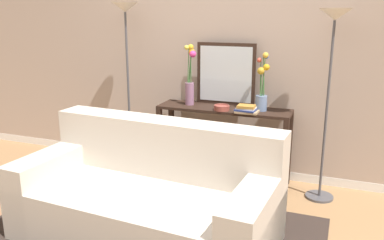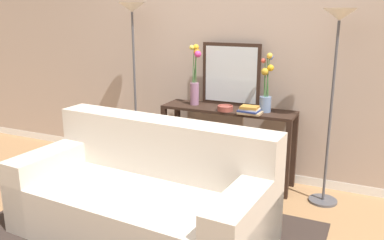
{
  "view_description": "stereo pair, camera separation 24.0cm",
  "coord_description": "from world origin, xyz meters",
  "px_view_note": "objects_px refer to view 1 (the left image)",
  "views": [
    {
      "loc": [
        1.12,
        -2.24,
        1.73
      ],
      "look_at": [
        -0.1,
        0.95,
        0.81
      ],
      "focal_mm": 38.14,
      "sensor_mm": 36.0,
      "label": 1
    },
    {
      "loc": [
        1.34,
        -2.14,
        1.73
      ],
      "look_at": [
        -0.1,
        0.95,
        0.81
      ],
      "focal_mm": 38.14,
      "sensor_mm": 36.0,
      "label": 2
    }
  ],
  "objects_px": {
    "vase_short_flowers": "(262,90)",
    "fruit_bowl": "(222,108)",
    "couch": "(149,199)",
    "floor_lamp_left": "(126,41)",
    "vase_tall_flowers": "(190,79)",
    "book_stack": "(246,109)",
    "wall_mirror": "(226,74)",
    "book_row_under_console": "(186,170)",
    "floor_lamp_right": "(332,53)",
    "console_table": "(223,130)"
  },
  "relations": [
    {
      "from": "vase_short_flowers",
      "to": "fruit_bowl",
      "type": "height_order",
      "value": "vase_short_flowers"
    },
    {
      "from": "couch",
      "to": "floor_lamp_left",
      "type": "height_order",
      "value": "floor_lamp_left"
    },
    {
      "from": "couch",
      "to": "vase_short_flowers",
      "type": "bearing_deg",
      "value": 64.62
    },
    {
      "from": "vase_tall_flowers",
      "to": "book_stack",
      "type": "xyz_separation_m",
      "value": [
        0.63,
        -0.14,
        -0.24
      ]
    },
    {
      "from": "wall_mirror",
      "to": "book_row_under_console",
      "type": "xyz_separation_m",
      "value": [
        -0.38,
        -0.15,
        -1.05
      ]
    },
    {
      "from": "floor_lamp_left",
      "to": "wall_mirror",
      "type": "height_order",
      "value": "floor_lamp_left"
    },
    {
      "from": "floor_lamp_left",
      "to": "couch",
      "type": "bearing_deg",
      "value": -55.2
    },
    {
      "from": "floor_lamp_right",
      "to": "wall_mirror",
      "type": "bearing_deg",
      "value": 167.42
    },
    {
      "from": "couch",
      "to": "console_table",
      "type": "xyz_separation_m",
      "value": [
        0.22,
        1.26,
        0.23
      ]
    },
    {
      "from": "floor_lamp_left",
      "to": "vase_short_flowers",
      "type": "relative_size",
      "value": 3.18
    },
    {
      "from": "console_table",
      "to": "vase_tall_flowers",
      "type": "bearing_deg",
      "value": 177.42
    },
    {
      "from": "vase_short_flowers",
      "to": "vase_tall_flowers",
      "type": "bearing_deg",
      "value": 179.18
    },
    {
      "from": "book_stack",
      "to": "book_row_under_console",
      "type": "relative_size",
      "value": 0.78
    },
    {
      "from": "floor_lamp_left",
      "to": "vase_tall_flowers",
      "type": "height_order",
      "value": "floor_lamp_left"
    },
    {
      "from": "fruit_bowl",
      "to": "book_stack",
      "type": "height_order",
      "value": "book_stack"
    },
    {
      "from": "couch",
      "to": "wall_mirror",
      "type": "height_order",
      "value": "wall_mirror"
    },
    {
      "from": "floor_lamp_left",
      "to": "vase_tall_flowers",
      "type": "xyz_separation_m",
      "value": [
        0.67,
        0.1,
        -0.37
      ]
    },
    {
      "from": "wall_mirror",
      "to": "vase_tall_flowers",
      "type": "distance_m",
      "value": 0.37
    },
    {
      "from": "couch",
      "to": "book_row_under_console",
      "type": "height_order",
      "value": "couch"
    },
    {
      "from": "fruit_bowl",
      "to": "couch",
      "type": "bearing_deg",
      "value": -101.48
    },
    {
      "from": "book_stack",
      "to": "floor_lamp_right",
      "type": "bearing_deg",
      "value": 3.13
    },
    {
      "from": "floor_lamp_left",
      "to": "fruit_bowl",
      "type": "height_order",
      "value": "floor_lamp_left"
    },
    {
      "from": "couch",
      "to": "console_table",
      "type": "relative_size",
      "value": 1.51
    },
    {
      "from": "console_table",
      "to": "fruit_bowl",
      "type": "distance_m",
      "value": 0.29
    },
    {
      "from": "floor_lamp_right",
      "to": "couch",
      "type": "bearing_deg",
      "value": -135.74
    },
    {
      "from": "book_stack",
      "to": "console_table",
      "type": "bearing_deg",
      "value": 155.32
    },
    {
      "from": "vase_short_flowers",
      "to": "book_stack",
      "type": "relative_size",
      "value": 2.59
    },
    {
      "from": "floor_lamp_right",
      "to": "fruit_bowl",
      "type": "distance_m",
      "value": 1.13
    },
    {
      "from": "vase_short_flowers",
      "to": "book_stack",
      "type": "bearing_deg",
      "value": -133.01
    },
    {
      "from": "book_row_under_console",
      "to": "wall_mirror",
      "type": "bearing_deg",
      "value": 21.25
    },
    {
      "from": "couch",
      "to": "vase_short_flowers",
      "type": "relative_size",
      "value": 3.57
    },
    {
      "from": "console_table",
      "to": "book_row_under_console",
      "type": "relative_size",
      "value": 4.79
    },
    {
      "from": "wall_mirror",
      "to": "book_stack",
      "type": "relative_size",
      "value": 2.88
    },
    {
      "from": "book_row_under_console",
      "to": "vase_tall_flowers",
      "type": "bearing_deg",
      "value": 22.73
    },
    {
      "from": "wall_mirror",
      "to": "vase_short_flowers",
      "type": "height_order",
      "value": "wall_mirror"
    },
    {
      "from": "vase_tall_flowers",
      "to": "book_stack",
      "type": "bearing_deg",
      "value": -12.2
    },
    {
      "from": "fruit_bowl",
      "to": "book_stack",
      "type": "xyz_separation_m",
      "value": [
        0.25,
        -0.01,
        0.01
      ]
    },
    {
      "from": "floor_lamp_left",
      "to": "book_stack",
      "type": "distance_m",
      "value": 1.44
    },
    {
      "from": "floor_lamp_right",
      "to": "vase_tall_flowers",
      "type": "xyz_separation_m",
      "value": [
        -1.36,
        0.1,
        -0.32
      ]
    },
    {
      "from": "floor_lamp_left",
      "to": "floor_lamp_right",
      "type": "xyz_separation_m",
      "value": [
        2.03,
        0.0,
        -0.05
      ]
    },
    {
      "from": "console_table",
      "to": "book_stack",
      "type": "height_order",
      "value": "book_stack"
    },
    {
      "from": "floor_lamp_left",
      "to": "floor_lamp_right",
      "type": "relative_size",
      "value": 1.04
    },
    {
      "from": "console_table",
      "to": "floor_lamp_left",
      "type": "bearing_deg",
      "value": -175.62
    },
    {
      "from": "couch",
      "to": "vase_tall_flowers",
      "type": "height_order",
      "value": "vase_tall_flowers"
    },
    {
      "from": "wall_mirror",
      "to": "vase_short_flowers",
      "type": "distance_m",
      "value": 0.45
    },
    {
      "from": "floor_lamp_right",
      "to": "vase_short_flowers",
      "type": "height_order",
      "value": "floor_lamp_right"
    },
    {
      "from": "fruit_bowl",
      "to": "floor_lamp_left",
      "type": "bearing_deg",
      "value": 178.38
    },
    {
      "from": "floor_lamp_right",
      "to": "wall_mirror",
      "type": "height_order",
      "value": "floor_lamp_right"
    },
    {
      "from": "wall_mirror",
      "to": "fruit_bowl",
      "type": "bearing_deg",
      "value": -80.88
    },
    {
      "from": "floor_lamp_right",
      "to": "fruit_bowl",
      "type": "relative_size",
      "value": 11.37
    }
  ]
}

